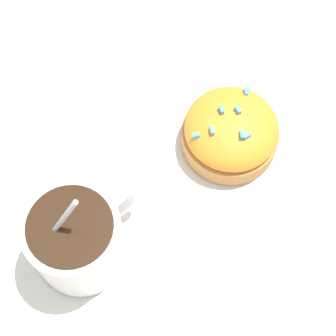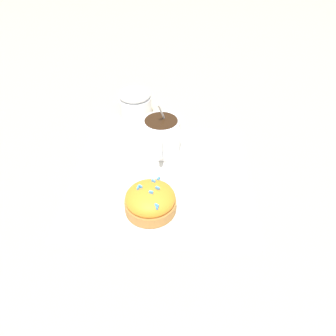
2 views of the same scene
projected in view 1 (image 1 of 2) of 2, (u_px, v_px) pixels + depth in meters
The scene contains 4 objects.
ground_plane at pixel (154, 192), 0.51m from camera, with size 3.00×3.00×0.00m, color #C6B793.
paper_napkin at pixel (154, 191), 0.51m from camera, with size 0.33×0.35×0.00m.
coffee_cup at pixel (77, 237), 0.45m from camera, with size 0.11×0.08×0.12m.
frosted_pastry at pixel (231, 132), 0.51m from camera, with size 0.09×0.09×0.05m.
Camera 1 is at (-0.12, -0.14, 0.47)m, focal length 60.00 mm.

